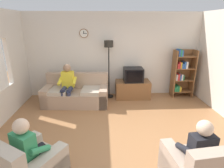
{
  "coord_description": "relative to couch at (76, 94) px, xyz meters",
  "views": [
    {
      "loc": [
        -0.33,
        -3.3,
        2.35
      ],
      "look_at": [
        -0.13,
        0.89,
        0.94
      ],
      "focal_mm": 29.01,
      "sensor_mm": 36.0,
      "label": 1
    }
  ],
  "objects": [
    {
      "name": "ground_plane",
      "position": [
        1.17,
        -1.85,
        -0.31
      ],
      "size": [
        12.0,
        12.0,
        0.0
      ],
      "primitive_type": "plane",
      "color": "#9E6B42"
    },
    {
      "name": "tv_stand",
      "position": [
        1.78,
        0.4,
        -0.03
      ],
      "size": [
        1.1,
        0.56,
        0.57
      ],
      "color": "brown",
      "rests_on": "ground_plane"
    },
    {
      "name": "couch",
      "position": [
        0.0,
        0.0,
        0.0
      ],
      "size": [
        1.95,
        0.99,
        0.9
      ],
      "color": "tan",
      "rests_on": "ground_plane"
    },
    {
      "name": "armchair_near_window",
      "position": [
        -0.31,
        -2.94,
        -0.02
      ],
      "size": [
        1.15,
        1.17,
        0.9
      ],
      "color": "#BCAD99",
      "rests_on": "ground_plane"
    },
    {
      "name": "floor_lamp",
      "position": [
        1.01,
        0.5,
        1.14
      ],
      "size": [
        0.28,
        0.28,
        1.85
      ],
      "color": "black",
      "rests_on": "ground_plane"
    },
    {
      "name": "tv",
      "position": [
        1.78,
        0.38,
        0.48
      ],
      "size": [
        0.6,
        0.49,
        0.44
      ],
      "color": "black",
      "rests_on": "tv_stand"
    },
    {
      "name": "person_on_couch",
      "position": [
        -0.22,
        -0.11,
        0.39
      ],
      "size": [
        0.53,
        0.55,
        1.24
      ],
      "color": "yellow",
      "rests_on": "ground_plane"
    },
    {
      "name": "person_in_left_armchair",
      "position": [
        -0.26,
        -2.86,
        0.29
      ],
      "size": [
        0.61,
        0.64,
        1.12
      ],
      "color": "#338C59",
      "rests_on": "ground_plane"
    },
    {
      "name": "back_wall_assembly",
      "position": [
        1.17,
        0.81,
        1.04
      ],
      "size": [
        6.2,
        0.17,
        2.7
      ],
      "color": "silver",
      "rests_on": "ground_plane"
    },
    {
      "name": "person_in_right_armchair",
      "position": [
        2.19,
        -3.01,
        0.29
      ],
      "size": [
        0.55,
        0.57,
        1.12
      ],
      "color": "black",
      "rests_on": "ground_plane"
    },
    {
      "name": "bookshelf",
      "position": [
        3.39,
        0.47,
        0.5
      ],
      "size": [
        0.68,
        0.36,
        1.59
      ],
      "color": "brown",
      "rests_on": "ground_plane"
    }
  ]
}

